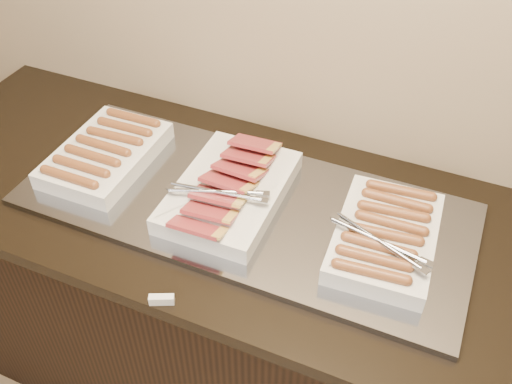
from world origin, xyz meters
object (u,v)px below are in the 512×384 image
counter (240,306)px  dish_center (229,190)px  warming_tray (244,205)px  dish_left (106,153)px  dish_right (385,236)px

counter → dish_center: 0.50m
dish_center → warming_tray: bearing=3.8°
counter → dish_left: (-0.41, 0.00, 0.50)m
warming_tray → dish_right: dish_right is taller
dish_center → dish_right: size_ratio=1.16×
warming_tray → dish_right: 0.38m
dish_center → dish_right: (0.42, -0.00, 0.00)m
dish_left → dish_center: 0.39m
dish_center → dish_right: 0.42m
dish_center → dish_left: bearing=178.5°
dish_center → dish_right: dish_center is taller
warming_tray → dish_right: size_ratio=3.26×
counter → dish_right: dish_right is taller
counter → warming_tray: warming_tray is taller
counter → dish_left: bearing=180.0°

